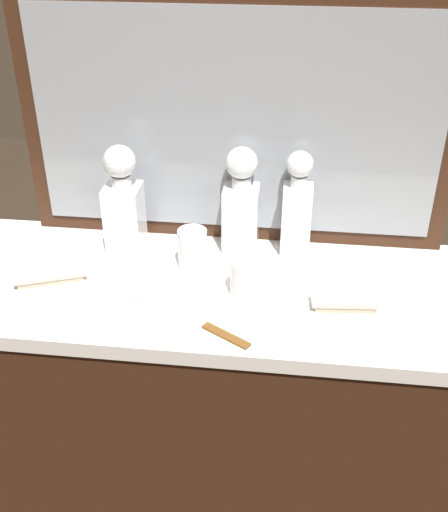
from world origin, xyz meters
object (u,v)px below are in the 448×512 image
at_px(crystal_decanter_far_left, 124,211).
at_px(crystal_decanter_left, 241,209).
at_px(silver_brush_rear, 50,275).
at_px(silver_brush_far_left, 344,302).
at_px(crystal_tumbler_far_left, 249,279).
at_px(tortoiseshell_comb, 226,336).
at_px(crystal_tumbler_rear, 193,250).
at_px(crystal_decanter_rear, 297,213).
at_px(porcelain_dish, 151,293).

height_order(crystal_decanter_far_left, crystal_decanter_left, crystal_decanter_far_left).
distance_m(crystal_decanter_far_left, silver_brush_rear, 0.24).
xyz_separation_m(silver_brush_far_left, silver_brush_rear, (-0.69, 0.03, 0.00)).
bearing_deg(silver_brush_rear, crystal_tumbler_far_left, -0.07).
bearing_deg(crystal_decanter_far_left, tortoiseshell_comb, -47.25).
bearing_deg(tortoiseshell_comb, silver_brush_rear, 159.61).
xyz_separation_m(crystal_tumbler_far_left, silver_brush_rear, (-0.48, 0.00, -0.03)).
bearing_deg(crystal_tumbler_far_left, crystal_tumbler_rear, 145.74).
height_order(crystal_decanter_left, silver_brush_rear, crystal_decanter_left).
bearing_deg(crystal_decanter_left, silver_brush_rear, -154.51).
relative_size(crystal_decanter_left, tortoiseshell_comb, 2.48).
height_order(crystal_decanter_rear, crystal_tumbler_rear, crystal_decanter_rear).
bearing_deg(crystal_tumbler_far_left, tortoiseshell_comb, -101.30).
bearing_deg(porcelain_dish, crystal_decanter_far_left, 119.27).
relative_size(crystal_tumbler_rear, tortoiseshell_comb, 0.92).
bearing_deg(silver_brush_rear, crystal_decanter_rear, 19.80).
relative_size(crystal_decanter_far_left, crystal_decanter_rear, 1.06).
relative_size(silver_brush_far_left, tortoiseshell_comb, 1.37).
relative_size(crystal_decanter_left, crystal_tumbler_far_left, 3.12).
bearing_deg(silver_brush_rear, tortoiseshell_comb, -20.39).
distance_m(silver_brush_far_left, tortoiseshell_comb, 0.29).
bearing_deg(crystal_decanter_rear, silver_brush_far_left, -63.64).
relative_size(crystal_decanter_rear, silver_brush_rear, 1.53).
distance_m(crystal_tumbler_rear, silver_brush_rear, 0.35).
xyz_separation_m(crystal_decanter_far_left, tortoiseshell_comb, (0.29, -0.32, -0.11)).
height_order(crystal_decanter_left, porcelain_dish, crystal_decanter_left).
bearing_deg(silver_brush_far_left, crystal_decanter_rear, 116.36).
distance_m(crystal_decanter_left, silver_brush_far_left, 0.36).
bearing_deg(crystal_tumbler_rear, silver_brush_far_left, -19.19).
bearing_deg(silver_brush_far_left, crystal_decanter_far_left, 161.67).
xyz_separation_m(crystal_decanter_far_left, crystal_tumbler_far_left, (0.33, -0.15, -0.08)).
bearing_deg(silver_brush_rear, crystal_tumbler_rear, 16.66).
height_order(crystal_decanter_left, silver_brush_far_left, crystal_decanter_left).
bearing_deg(silver_brush_rear, porcelain_dish, -7.35).
relative_size(crystal_decanter_far_left, tortoiseshell_comb, 2.60).
bearing_deg(crystal_tumbler_rear, silver_brush_rear, -163.34).
bearing_deg(silver_brush_far_left, crystal_tumbler_far_left, 172.84).
bearing_deg(crystal_decanter_left, porcelain_dish, -127.24).
height_order(crystal_tumbler_far_left, crystal_tumbler_rear, crystal_tumbler_rear).
distance_m(crystal_decanter_rear, crystal_tumbler_rear, 0.28).
height_order(porcelain_dish, tortoiseshell_comb, porcelain_dish).
relative_size(crystal_tumbler_rear, porcelain_dish, 1.29).
distance_m(crystal_tumbler_far_left, silver_brush_rear, 0.48).
xyz_separation_m(crystal_decanter_far_left, crystal_decanter_left, (0.29, 0.06, -0.01)).
bearing_deg(crystal_tumbler_rear, crystal_tumbler_far_left, -34.26).
distance_m(silver_brush_rear, porcelain_dish, 0.26).
xyz_separation_m(crystal_decanter_rear, porcelain_dish, (-0.32, -0.24, -0.10)).
relative_size(crystal_decanter_far_left, porcelain_dish, 3.66).
bearing_deg(crystal_decanter_left, silver_brush_far_left, -42.62).
xyz_separation_m(crystal_decanter_rear, silver_brush_far_left, (0.12, -0.24, -0.10)).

